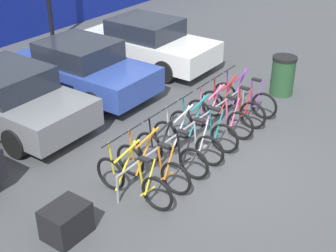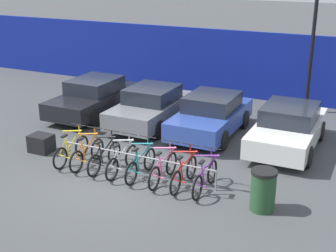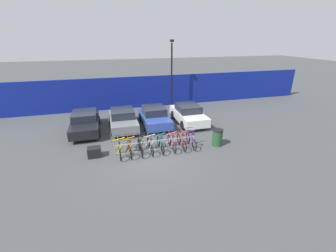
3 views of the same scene
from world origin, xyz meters
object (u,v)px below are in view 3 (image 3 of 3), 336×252
Objects in this scene: car_black at (85,122)px; cargo_crate at (94,152)px; bicycle_pink at (172,143)px; bike_rack at (156,142)px; car_blue at (154,116)px; bicycle_teal at (160,144)px; trash_bin at (217,137)px; bicycle_red at (182,142)px; car_white at (188,114)px; bicycle_yellow at (120,149)px; bicycle_orange at (130,148)px; bicycle_purple at (191,141)px; bicycle_black at (140,147)px; lamp_post at (172,71)px; bicycle_silver at (150,146)px; car_grey at (123,119)px.

cargo_crate is (0.64, -3.91, -0.42)m from car_black.
bicycle_pink is 0.40× the size of car_black.
car_blue is (0.75, 3.87, 0.19)m from bike_rack.
bicycle_teal is 3.50m from trash_bin.
car_white reaches higher than bicycle_red.
car_white is (5.51, 3.90, 0.31)m from bicycle_yellow.
bicycle_teal is 1.30m from bicycle_red.
car_white is at bearing -2.65° from car_blue.
cargo_crate is (-1.91, 0.27, -0.10)m from bicycle_orange.
bicycle_black is at bearing 179.96° from bicycle_purple.
bicycle_red is (2.47, 0.00, 0.00)m from bicycle_black.
bicycle_yellow and bicycle_red have the same top height.
lamp_post reaches higher than bicycle_yellow.
bicycle_orange is 1.66× the size of trash_bin.
bicycle_silver is at bearing -105.68° from car_blue.
bicycle_orange and bicycle_purple have the same top height.
lamp_post is at bearing 48.87° from cargo_crate.
car_blue is at bearing -0.03° from car_grey.
bicycle_yellow is 6.76m from car_white.
bicycle_black is at bearing 176.40° from trash_bin.
cargo_crate is (-3.47, 0.12, -0.22)m from bike_rack.
bicycle_teal is 0.41× the size of car_white.
car_black is at bearing 99.36° from cargo_crate.
bicycle_purple is (2.49, 0.00, 0.00)m from bicycle_silver.
bicycle_silver is at bearing -158.64° from bike_rack.
bicycle_red is at bearing -102.36° from lamp_post.
bicycle_red is 5.06m from car_grey.
bicycle_orange is 1.17m from bicycle_silver.
bicycle_pink is 0.43× the size of car_blue.
car_blue is at bearing -1.78° from car_black.
bicycle_purple is (3.07, 0.00, 0.00)m from bicycle_black.
trash_bin is 7.20m from cargo_crate.
car_white is at bearing 33.80° from bicycle_yellow.
bicycle_purple is 0.29× the size of lamp_post.
bicycle_pink is 4.72m from car_grey.
car_white is at bearing 27.90° from cargo_crate.
bicycle_pink is 1.21m from bicycle_purple.
bicycle_orange is at bearing -90.18° from car_grey.
bicycle_red reaches higher than trash_bin.
bicycle_red reaches higher than bike_rack.
car_blue is 5.66× the size of cargo_crate.
bicycle_yellow is 0.43× the size of car_grey.
car_black is at bearing 140.58° from bicycle_red.
bicycle_red is 0.43× the size of car_grey.
bicycle_orange is at bearing -58.49° from car_black.
car_white is at bearing 39.67° from bicycle_black.
trash_bin is at bearing -6.62° from bicycle_teal.
car_grey is 2.29m from car_blue.
bicycle_teal is 6.02m from car_black.
bicycle_orange is 0.40× the size of car_black.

